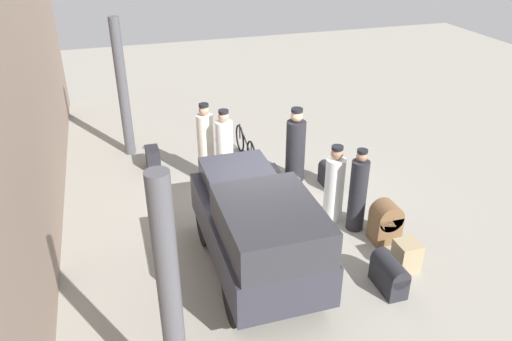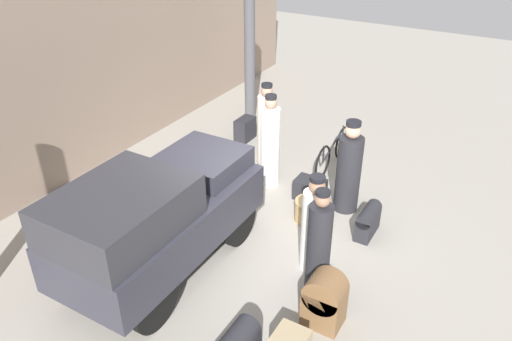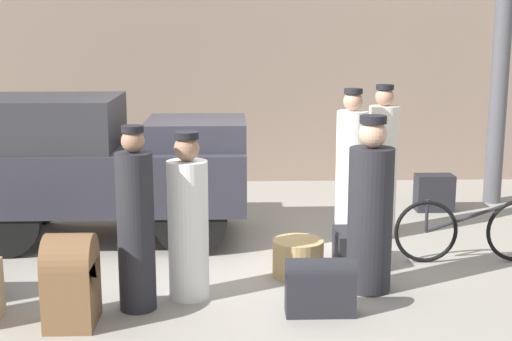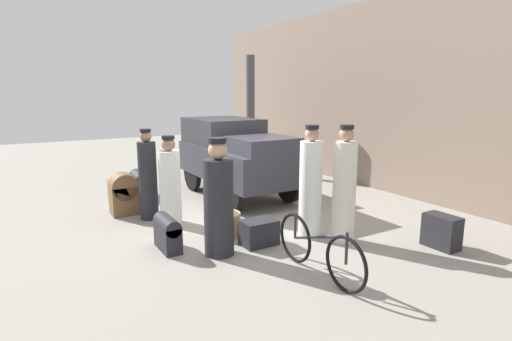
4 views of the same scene
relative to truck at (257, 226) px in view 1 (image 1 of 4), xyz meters
name	(u,v)px [view 1 (image 1 of 4)]	position (x,y,z in m)	size (l,w,h in m)	color
ground_plane	(268,215)	(1.69, -0.76, -0.98)	(30.00, 30.00, 0.00)	gray
station_building_facade	(31,138)	(1.69, 3.31, 1.27)	(16.00, 0.15, 4.50)	gray
canopy_pillar_left	(171,308)	(-2.22, 1.68, 0.72)	(0.25, 0.25, 3.39)	#4C4C51
canopy_pillar_right	(123,89)	(5.45, 1.68, 0.72)	(0.25, 0.25, 3.39)	#4C4C51
truck	(257,226)	(0.00, 0.00, 0.00)	(3.35, 1.54, 1.73)	black
bicycle	(245,146)	(4.24, -1.01, -0.62)	(1.71, 0.04, 0.74)	black
wicker_basket	(288,188)	(2.30, -1.40, -0.78)	(0.53, 0.53, 0.39)	tan
porter_standing_middle	(206,146)	(3.47, 0.12, -0.12)	(0.36, 0.36, 1.86)	silver
conductor_in_dark_uniform	(296,148)	(2.95, -1.81, -0.20)	(0.43, 0.43, 1.72)	#232328
porter_carrying_trunk	(358,193)	(0.76, -2.22, -0.19)	(0.34, 0.34, 1.69)	#232328
porter_with_bicycle	(225,153)	(3.03, -0.21, -0.13)	(0.37, 0.37, 1.84)	white
porter_lifting_near_truck	(334,187)	(1.21, -1.95, -0.25)	(0.38, 0.38, 1.60)	white
suitcase_tan_flat	(407,256)	(-0.61, -2.49, -0.71)	(0.39, 0.39, 0.54)	#9E8966
trunk_wicker_pale	(329,175)	(2.41, -2.41, -0.70)	(0.62, 0.25, 0.53)	#232328
trunk_barrel_dark	(386,221)	(0.24, -2.56, -0.56)	(0.42, 0.51, 0.81)	brown
suitcase_small_leather	(153,158)	(4.46, 1.22, -0.72)	(0.52, 0.30, 0.51)	#232328
trunk_large_brown	(389,273)	(-0.98, -1.94, -0.67)	(0.70, 0.34, 0.59)	#232328
trunk_umber_medium	(266,176)	(2.93, -1.12, -0.78)	(0.39, 0.55, 0.39)	#232328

